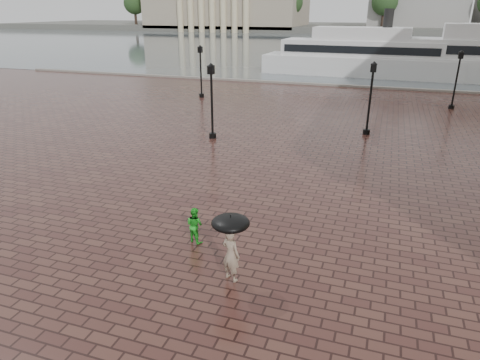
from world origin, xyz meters
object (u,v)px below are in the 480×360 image
Objects in this scene: street_lamps at (309,85)px; child_pedestrian at (195,225)px; adult_pedestrian at (231,255)px; ferry_near at (360,56)px.

street_lamps is 16.95× the size of child_pedestrian.
adult_pedestrian is at bearing 156.43° from child_pedestrian.
adult_pedestrian is at bearing -85.38° from street_lamps.
street_lamps is 0.93× the size of ferry_near.
street_lamps is at bearing -64.85° from adult_pedestrian.
child_pedestrian is 0.05× the size of ferry_near.
adult_pedestrian is 2.58m from child_pedestrian.
child_pedestrian is at bearing -90.20° from ferry_near.
street_lamps is 19.60m from child_pedestrian.
child_pedestrian is (-1.93, 1.70, -0.20)m from adult_pedestrian.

